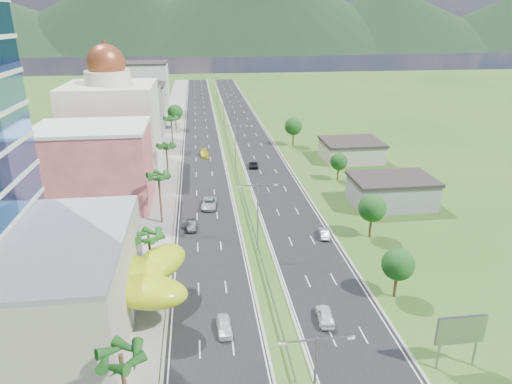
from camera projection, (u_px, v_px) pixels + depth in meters
name	position (u px, v px, depth m)	size (l,w,h in m)	color
ground	(267.00, 284.00, 62.26)	(500.00, 500.00, 0.00)	#2D5119
road_left	(201.00, 132.00, 144.67)	(11.00, 260.00, 0.04)	black
road_right	(248.00, 130.00, 146.46)	(11.00, 260.00, 0.04)	black
sidewalk_left	(171.00, 133.00, 143.52)	(7.00, 260.00, 0.12)	gray
median_guardrail	(229.00, 144.00, 128.67)	(0.10, 216.06, 0.76)	gray
streetlight_median_a	(315.00, 381.00, 36.69)	(6.04, 0.25, 11.00)	gray
streetlight_median_b	(258.00, 210.00, 69.09)	(6.04, 0.25, 11.00)	gray
streetlight_median_c	(235.00, 143.00, 106.12)	(6.04, 0.25, 11.00)	gray
streetlight_median_d	(223.00, 107.00, 147.78)	(6.04, 0.25, 11.00)	gray
streetlight_median_e	(217.00, 87.00, 189.43)	(6.04, 0.25, 11.00)	gray
lime_canopy	(107.00, 278.00, 54.37)	(18.00, 15.00, 7.40)	#A6BF12
pink_shophouse	(95.00, 168.00, 85.85)	(20.00, 15.00, 15.00)	#B84B52
domed_building	(113.00, 122.00, 105.75)	(20.00, 20.00, 28.70)	beige
midrise_grey	(132.00, 115.00, 130.22)	(16.00, 15.00, 16.00)	gray
midrise_beige	(141.00, 106.00, 151.12)	(16.00, 15.00, 13.00)	#AEA58F
midrise_white	(147.00, 88.00, 171.52)	(16.00, 15.00, 18.00)	silver
billboard	(461.00, 331.00, 46.04)	(5.20, 0.35, 6.20)	gray
shed_near	(391.00, 192.00, 87.84)	(15.00, 10.00, 5.00)	gray
shed_far	(351.00, 151.00, 115.96)	(14.00, 12.00, 4.40)	#AEA58F
palm_tree_a	(121.00, 359.00, 37.16)	(3.60, 3.60, 9.10)	#47301C
palm_tree_b	(149.00, 238.00, 59.72)	(3.60, 3.60, 8.10)	#47301C
palm_tree_c	(159.00, 178.00, 77.72)	(3.60, 3.60, 9.60)	#47301C
palm_tree_d	(166.00, 147.00, 99.36)	(3.60, 3.60, 8.60)	#47301C
palm_tree_e	(171.00, 120.00, 122.22)	(3.60, 3.60, 9.40)	#47301C
leafy_tree_lfar	(175.00, 112.00, 146.35)	(4.90, 4.90, 8.05)	#47301C
leafy_tree_ra	(398.00, 264.00, 57.82)	(4.20, 4.20, 6.90)	#47301C
leafy_tree_rb	(372.00, 208.00, 73.77)	(4.55, 4.55, 7.47)	#47301C
leafy_tree_rc	(339.00, 162.00, 100.34)	(3.85, 3.85, 6.33)	#47301C
leafy_tree_rd	(293.00, 126.00, 127.20)	(4.90, 4.90, 8.05)	#47301C
mountain_ridge	(259.00, 51.00, 485.98)	(860.00, 140.00, 90.00)	black
car_white_near_left	(224.00, 326.00, 52.62)	(1.68, 4.18, 1.42)	silver
car_dark_left	(191.00, 225.00, 78.22)	(1.51, 4.32, 1.42)	black
car_silver_mid_left	(209.00, 203.00, 87.07)	(2.67, 5.80, 1.61)	#A9ADB1
car_yellow_far_left	(204.00, 153.00, 119.15)	(2.12, 5.22, 1.51)	gold
car_white_near_right	(325.00, 315.00, 54.42)	(1.80, 4.47, 1.52)	white
car_silver_right	(324.00, 233.00, 75.38)	(1.43, 4.10, 1.35)	#AAADB2
car_dark_far_right	(253.00, 164.00, 110.54)	(2.15, 4.67, 1.30)	black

